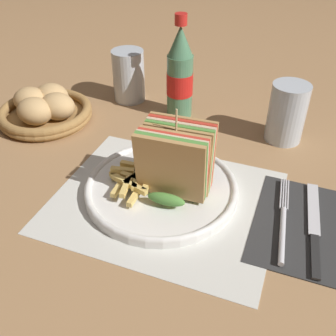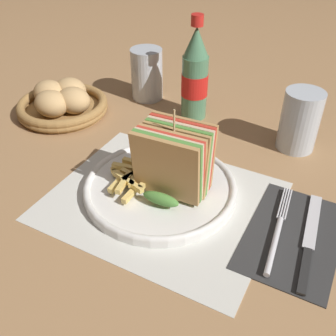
{
  "view_description": "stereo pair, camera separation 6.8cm",
  "coord_description": "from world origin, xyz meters",
  "px_view_note": "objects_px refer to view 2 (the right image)",
  "views": [
    {
      "loc": [
        0.2,
        -0.47,
        0.45
      ],
      "look_at": [
        0.0,
        0.04,
        0.04
      ],
      "focal_mm": 42.0,
      "sensor_mm": 36.0,
      "label": 1
    },
    {
      "loc": [
        0.26,
        -0.44,
        0.45
      ],
      "look_at": [
        0.0,
        0.04,
        0.04
      ],
      "focal_mm": 42.0,
      "sensor_mm": 36.0,
      "label": 2
    }
  ],
  "objects_px": {
    "knife": "(309,240)",
    "glass_far": "(147,77)",
    "plate_main": "(163,188)",
    "bread_basket": "(62,103)",
    "coke_bottle_near": "(195,76)",
    "club_sandwich": "(173,161)",
    "fork": "(276,235)",
    "glass_near": "(299,124)"
  },
  "relations": [
    {
      "from": "glass_near",
      "to": "knife",
      "type": "bearing_deg",
      "value": -71.74
    },
    {
      "from": "plate_main",
      "to": "glass_near",
      "type": "relative_size",
      "value": 2.18
    },
    {
      "from": "club_sandwich",
      "to": "glass_far",
      "type": "bearing_deg",
      "value": 126.97
    },
    {
      "from": "knife",
      "to": "bread_basket",
      "type": "distance_m",
      "value": 0.61
    },
    {
      "from": "glass_near",
      "to": "bread_basket",
      "type": "xyz_separation_m",
      "value": [
        -0.51,
        -0.11,
        -0.03
      ]
    },
    {
      "from": "fork",
      "to": "glass_far",
      "type": "xyz_separation_m",
      "value": [
        -0.41,
        0.32,
        0.04
      ]
    },
    {
      "from": "club_sandwich",
      "to": "glass_far",
      "type": "xyz_separation_m",
      "value": [
        -0.23,
        0.3,
        -0.02
      ]
    },
    {
      "from": "glass_near",
      "to": "club_sandwich",
      "type": "bearing_deg",
      "value": -120.15
    },
    {
      "from": "fork",
      "to": "bread_basket",
      "type": "height_order",
      "value": "bread_basket"
    },
    {
      "from": "fork",
      "to": "glass_far",
      "type": "bearing_deg",
      "value": 136.55
    },
    {
      "from": "glass_near",
      "to": "glass_far",
      "type": "bearing_deg",
      "value": 172.23
    },
    {
      "from": "club_sandwich",
      "to": "glass_near",
      "type": "height_order",
      "value": "club_sandwich"
    },
    {
      "from": "club_sandwich",
      "to": "glass_far",
      "type": "relative_size",
      "value": 1.23
    },
    {
      "from": "glass_far",
      "to": "bread_basket",
      "type": "xyz_separation_m",
      "value": [
        -0.13,
        -0.16,
        -0.03
      ]
    },
    {
      "from": "knife",
      "to": "glass_far",
      "type": "distance_m",
      "value": 0.55
    },
    {
      "from": "glass_far",
      "to": "bread_basket",
      "type": "relative_size",
      "value": 0.59
    },
    {
      "from": "knife",
      "to": "glass_far",
      "type": "bearing_deg",
      "value": 140.85
    },
    {
      "from": "knife",
      "to": "coke_bottle_near",
      "type": "xyz_separation_m",
      "value": [
        -0.32,
        0.27,
        0.09
      ]
    },
    {
      "from": "coke_bottle_near",
      "to": "bread_basket",
      "type": "xyz_separation_m",
      "value": [
        -0.27,
        -0.13,
        -0.07
      ]
    },
    {
      "from": "plate_main",
      "to": "club_sandwich",
      "type": "xyz_separation_m",
      "value": [
        0.02,
        -0.0,
        0.06
      ]
    },
    {
      "from": "knife",
      "to": "glass_far",
      "type": "relative_size",
      "value": 1.73
    },
    {
      "from": "bread_basket",
      "to": "plate_main",
      "type": "bearing_deg",
      "value": -22.76
    },
    {
      "from": "fork",
      "to": "glass_far",
      "type": "relative_size",
      "value": 1.62
    },
    {
      "from": "plate_main",
      "to": "club_sandwich",
      "type": "bearing_deg",
      "value": -2.41
    },
    {
      "from": "glass_far",
      "to": "glass_near",
      "type": "bearing_deg",
      "value": -7.77
    },
    {
      "from": "club_sandwich",
      "to": "bread_basket",
      "type": "height_order",
      "value": "club_sandwich"
    },
    {
      "from": "knife",
      "to": "glass_near",
      "type": "height_order",
      "value": "glass_near"
    },
    {
      "from": "club_sandwich",
      "to": "plate_main",
      "type": "bearing_deg",
      "value": 177.59
    },
    {
      "from": "plate_main",
      "to": "bread_basket",
      "type": "height_order",
      "value": "bread_basket"
    },
    {
      "from": "plate_main",
      "to": "bread_basket",
      "type": "relative_size",
      "value": 1.29
    },
    {
      "from": "fork",
      "to": "bread_basket",
      "type": "distance_m",
      "value": 0.57
    },
    {
      "from": "plate_main",
      "to": "fork",
      "type": "bearing_deg",
      "value": -4.53
    },
    {
      "from": "glass_far",
      "to": "knife",
      "type": "bearing_deg",
      "value": -33.44
    },
    {
      "from": "coke_bottle_near",
      "to": "glass_near",
      "type": "xyz_separation_m",
      "value": [
        0.24,
        -0.02,
        -0.04
      ]
    },
    {
      "from": "coke_bottle_near",
      "to": "glass_far",
      "type": "relative_size",
      "value": 1.86
    },
    {
      "from": "coke_bottle_near",
      "to": "glass_near",
      "type": "relative_size",
      "value": 1.86
    },
    {
      "from": "club_sandwich",
      "to": "bread_basket",
      "type": "distance_m",
      "value": 0.39
    },
    {
      "from": "fork",
      "to": "coke_bottle_near",
      "type": "distance_m",
      "value": 0.41
    },
    {
      "from": "plate_main",
      "to": "bread_basket",
      "type": "xyz_separation_m",
      "value": [
        -0.34,
        0.14,
        0.02
      ]
    },
    {
      "from": "club_sandwich",
      "to": "fork",
      "type": "relative_size",
      "value": 0.76
    },
    {
      "from": "club_sandwich",
      "to": "coke_bottle_near",
      "type": "height_order",
      "value": "coke_bottle_near"
    },
    {
      "from": "coke_bottle_near",
      "to": "club_sandwich",
      "type": "bearing_deg",
      "value": -71.88
    }
  ]
}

